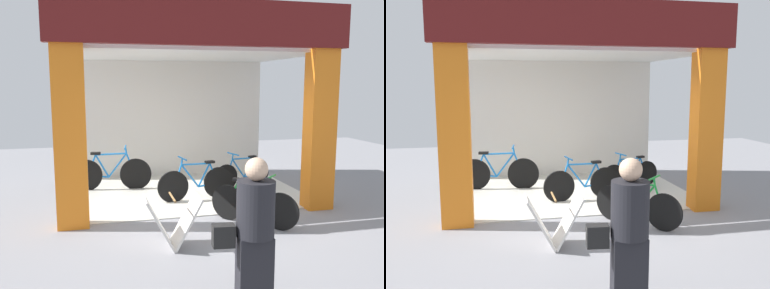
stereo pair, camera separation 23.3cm
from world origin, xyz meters
The scene contains 8 objects.
ground_plane centered at (0.00, 0.00, 0.00)m, with size 17.73×17.73×0.00m, color gray.
shop_facade centered at (0.00, 1.67, 1.93)m, with size 5.07×3.75×3.65m.
bicycle_inside_0 centered at (-1.48, 2.23, 0.38)m, with size 1.73×0.48×0.96m.
bicycle_inside_1 centered at (0.13, 1.03, 0.35)m, with size 1.59×0.44×0.88m.
bicycle_inside_2 centered at (1.37, 1.72, 0.32)m, with size 1.41×0.50×0.80m.
bicycle_parked_0 centered at (0.67, -0.60, 0.34)m, with size 1.08×1.15×0.85m.
sandwich_board_sign centered at (-0.79, -1.21, 0.37)m, with size 0.81×0.50×0.75m.
pedestrian_0 centered at (-0.33, -3.05, 0.83)m, with size 0.64×0.42×1.60m.
Camera 1 is at (-1.86, -6.72, 2.30)m, focal length 38.68 mm.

